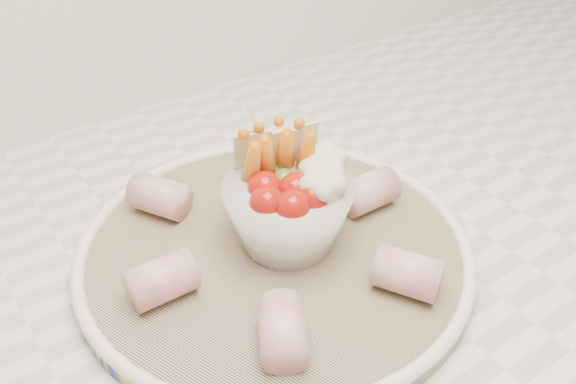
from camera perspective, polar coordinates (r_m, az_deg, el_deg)
serving_platter at (r=0.58m, az=-1.21°, el=-5.26°), size 0.45×0.45×0.02m
veggie_bowl at (r=0.56m, az=0.21°, el=-1.01°), size 0.12×0.12×0.11m
cured_meat_rolls at (r=0.57m, az=-1.24°, el=-3.57°), size 0.27×0.28×0.04m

